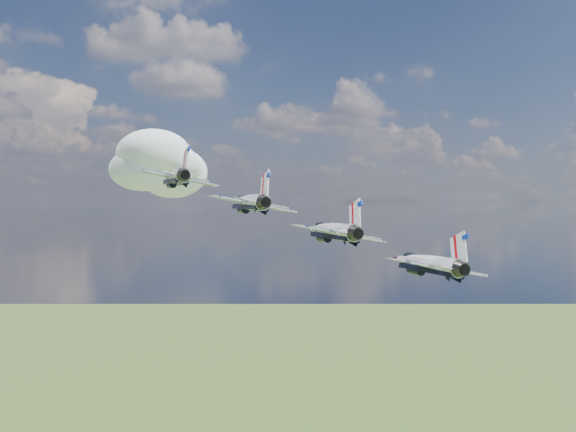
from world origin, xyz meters
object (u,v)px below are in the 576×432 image
object	(u,v)px
jet_2	(331,231)
jet_3	(425,263)
jet_0	(175,177)
jet_1	(248,202)

from	to	relation	value
jet_2	jet_3	distance (m)	10.85
jet_0	jet_2	distance (m)	21.70
jet_1	jet_3	bearing A→B (deg)	-46.01
jet_0	jet_1	bearing A→B (deg)	-46.01
jet_0	jet_2	size ratio (longest dim) A/B	1.00
jet_0	jet_1	size ratio (longest dim) A/B	1.00
jet_1	jet_3	world-z (taller)	jet_1
jet_0	jet_1	world-z (taller)	jet_0
jet_1	jet_2	world-z (taller)	jet_1
jet_1	jet_2	xyz separation A→B (m)	(7.29, -7.42, -3.10)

